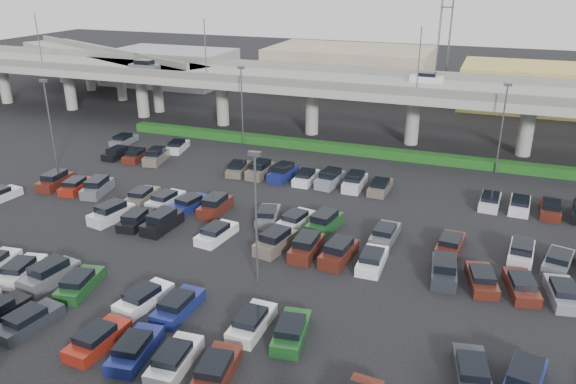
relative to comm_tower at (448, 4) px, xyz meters
The scene contains 8 objects.
ground 75.73m from the comm_tower, 93.09° to the right, with size 280.00×280.00×0.00m, color black.
overpass 43.08m from the comm_tower, 95.73° to the right, with size 150.00×13.00×15.80m.
on_ramp 64.67m from the comm_tower, 151.11° to the right, with size 50.93×30.13×8.80m.
hedge 51.42m from the comm_tower, 94.67° to the right, with size 66.00×1.60×1.10m, color #123E13.
parked_cars 78.92m from the comm_tower, 93.53° to the right, with size 63.09×41.65×1.67m.
light_poles 73.06m from the comm_tower, 96.44° to the right, with size 66.90×48.38×10.30m.
distant_buildings 18.96m from the comm_tower, 55.50° to the right, with size 138.00×24.00×9.00m.
comm_tower is the anchor object (origin of this frame).
Camera 1 is at (15.02, -41.45, 21.98)m, focal length 35.00 mm.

